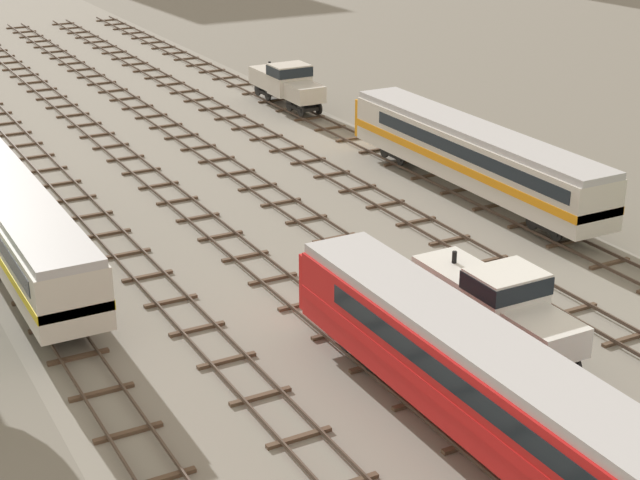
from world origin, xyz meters
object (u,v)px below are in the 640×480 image
Objects in this scene: diesel_railcar_centre_left_near at (491,385)px; passenger_coach_far_left_far at (10,212)px; diesel_railcar_right_midfar at (473,153)px; shunter_loco_right_farther at (287,82)px; shunter_loco_centre_mid at (498,300)px.

diesel_railcar_centre_left_near is 0.93× the size of passenger_coach_far_left_far.
diesel_railcar_right_midfar and passenger_coach_far_left_far have the same top height.
diesel_railcar_right_midfar is 24.60m from passenger_coach_far_left_far.
diesel_railcar_centre_left_near is at bearing -108.75° from shunter_loco_right_farther.
shunter_loco_centre_mid is at bearing -104.66° from shunter_loco_right_farther.
diesel_railcar_right_midfar reaches higher than shunter_loco_right_farther.
diesel_railcar_centre_left_near is at bearing -125.51° from diesel_railcar_right_midfar.
shunter_loco_centre_mid is 1.00× the size of shunter_loco_right_farther.
diesel_railcar_centre_left_near reaches higher than shunter_loco_centre_mid.
diesel_railcar_centre_left_near reaches higher than shunter_loco_right_farther.
diesel_railcar_centre_left_near is 25.27m from diesel_railcar_right_midfar.
diesel_railcar_right_midfar is at bearing -6.02° from passenger_coach_far_left_far.
diesel_railcar_centre_left_near is 25.14m from passenger_coach_far_left_far.
shunter_loco_right_farther is at bearing 90.00° from diesel_railcar_right_midfar.
shunter_loco_right_farther is (14.68, 43.24, -0.59)m from diesel_railcar_centre_left_near.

